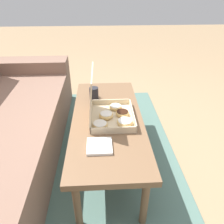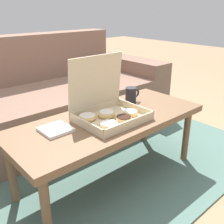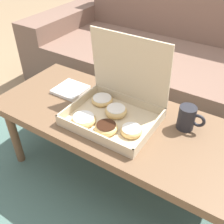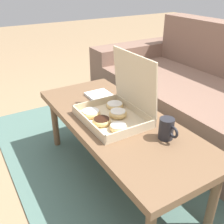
{
  "view_description": "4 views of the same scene",
  "coord_description": "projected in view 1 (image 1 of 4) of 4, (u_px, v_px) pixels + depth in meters",
  "views": [
    {
      "loc": [
        -1.32,
        -0.01,
        1.28
      ],
      "look_at": [
        -0.01,
        -0.09,
        0.47
      ],
      "focal_mm": 35.0,
      "sensor_mm": 36.0,
      "label": 1
    },
    {
      "loc": [
        -0.92,
        -1.11,
        1.03
      ],
      "look_at": [
        -0.01,
        -0.09,
        0.47
      ],
      "focal_mm": 42.0,
      "sensor_mm": 36.0,
      "label": 2
    },
    {
      "loc": [
        0.47,
        -0.84,
        1.16
      ],
      "look_at": [
        -0.01,
        -0.09,
        0.47
      ],
      "focal_mm": 42.0,
      "sensor_mm": 36.0,
      "label": 3
    },
    {
      "loc": [
        1.06,
        -0.73,
        1.13
      ],
      "look_at": [
        -0.01,
        -0.09,
        0.47
      ],
      "focal_mm": 42.0,
      "sensor_mm": 36.0,
      "label": 4
    }
  ],
  "objects": [
    {
      "name": "pastry_box",
      "position": [
        109.0,
        112.0,
        1.52
      ],
      "size": [
        0.38,
        0.31,
        0.35
      ],
      "color": "beige",
      "rests_on": "coffee_table"
    },
    {
      "name": "ground_plane",
      "position": [
        101.0,
        161.0,
        1.79
      ],
      "size": [
        12.0,
        12.0,
        0.0
      ],
      "primitive_type": "plane",
      "color": "#937756"
    },
    {
      "name": "coffee_mug",
      "position": [
        94.0,
        94.0,
        1.77
      ],
      "size": [
        0.12,
        0.07,
        0.11
      ],
      "color": "#232328",
      "rests_on": "coffee_table"
    },
    {
      "name": "coffee_table",
      "position": [
        107.0,
        122.0,
        1.59
      ],
      "size": [
        1.2,
        0.5,
        0.42
      ],
      "color": "brown",
      "rests_on": "ground_plane"
    },
    {
      "name": "area_rug",
      "position": [
        65.0,
        162.0,
        1.77
      ],
      "size": [
        2.41,
        1.84,
        0.01
      ],
      "primitive_type": "cube",
      "color": "#4C6B60",
      "rests_on": "ground_plane"
    },
    {
      "name": "napkin_stack",
      "position": [
        99.0,
        146.0,
        1.28
      ],
      "size": [
        0.15,
        0.15,
        0.02
      ],
      "color": "white",
      "rests_on": "coffee_table"
    }
  ]
}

